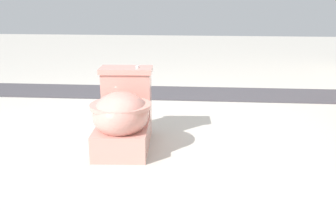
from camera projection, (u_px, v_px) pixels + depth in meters
ground_plane at (142, 133)px, 2.92m from camera, size 14.00×14.00×0.00m
gravel_strip at (207, 94)px, 4.05m from camera, size 0.56×8.00×0.01m
toilet at (123, 116)px, 2.61m from camera, size 0.65×0.41×0.52m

